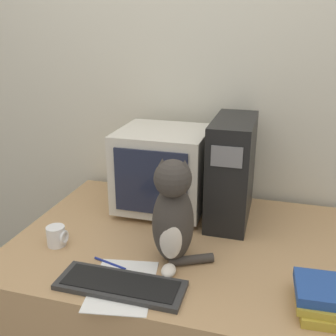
{
  "coord_description": "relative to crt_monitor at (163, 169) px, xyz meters",
  "views": [
    {
      "loc": [
        0.33,
        -0.9,
        1.56
      ],
      "look_at": [
        -0.08,
        0.54,
        1.02
      ],
      "focal_mm": 42.0,
      "sensor_mm": 36.0,
      "label": 1
    }
  ],
  "objects": [
    {
      "name": "cat",
      "position": [
        0.17,
        -0.42,
        -0.02
      ],
      "size": [
        0.23,
        0.24,
        0.41
      ],
      "rotation": [
        0.0,
        0.0,
        0.08
      ],
      "color": "#38332D",
      "rests_on": "desk"
    },
    {
      "name": "mug",
      "position": [
        -0.31,
        -0.44,
        -0.16
      ],
      "size": [
        0.08,
        0.07,
        0.08
      ],
      "color": "white",
      "rests_on": "desk"
    },
    {
      "name": "book_stack",
      "position": [
        0.67,
        -0.55,
        -0.16
      ],
      "size": [
        0.16,
        0.21,
        0.09
      ],
      "color": "gold",
      "rests_on": "desk"
    },
    {
      "name": "wall_back",
      "position": [
        0.16,
        0.3,
        0.32
      ],
      "size": [
        7.0,
        0.05,
        2.5
      ],
      "color": "beige",
      "rests_on": "ground_plane"
    },
    {
      "name": "computer_tower",
      "position": [
        0.32,
        0.0,
        0.03
      ],
      "size": [
        0.17,
        0.41,
        0.46
      ],
      "color": "black",
      "rests_on": "desk"
    },
    {
      "name": "pen",
      "position": [
        -0.05,
        -0.5,
        -0.2
      ],
      "size": [
        0.14,
        0.05,
        0.01
      ],
      "color": "navy",
      "rests_on": "desk"
    },
    {
      "name": "keyboard",
      "position": [
        0.04,
        -0.62,
        -0.19
      ],
      "size": [
        0.43,
        0.15,
        0.02
      ],
      "color": "#2D2D2D",
      "rests_on": "desk"
    },
    {
      "name": "paper_sheet",
      "position": [
        0.04,
        -0.61,
        -0.2
      ],
      "size": [
        0.26,
        0.33,
        0.0
      ],
      "color": "white",
      "rests_on": "desk"
    },
    {
      "name": "crt_monitor",
      "position": [
        0.0,
        0.0,
        0.0
      ],
      "size": [
        0.4,
        0.38,
        0.39
      ],
      "color": "beige",
      "rests_on": "desk"
    },
    {
      "name": "desk",
      "position": [
        0.16,
        -0.25,
        -0.57
      ],
      "size": [
        1.36,
        0.98,
        0.73
      ],
      "color": "tan",
      "rests_on": "ground_plane"
    }
  ]
}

